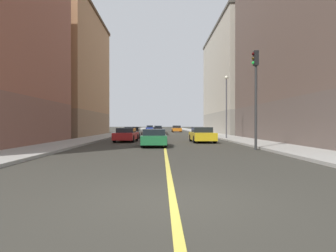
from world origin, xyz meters
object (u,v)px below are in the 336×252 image
traffic_light_left_near (256,86)px  car_orange (177,129)px  car_black (158,129)px  car_red (126,135)px  car_silver (133,132)px  building_left_mid (243,81)px  building_right_midblock (59,74)px  street_lamp_left_near (226,100)px  car_blue (150,128)px  car_green (154,138)px  building_left_near (331,20)px  car_yellow (202,135)px

traffic_light_left_near → car_orange: size_ratio=1.43×
car_black → car_red: (-2.52, -39.28, -0.03)m
car_black → car_silver: car_black is taller
building_left_mid → building_right_midblock: 31.15m
building_left_mid → car_black: 22.60m
car_red → traffic_light_left_near: bearing=-44.8°
building_right_midblock → street_lamp_left_near: bearing=-25.8°
car_silver → car_red: (0.12, -7.16, -0.02)m
car_red → car_blue: bearing=89.6°
car_silver → car_green: bearing=-77.7°
building_left_near → car_orange: (-11.55, 35.66, -9.97)m
car_blue → car_orange: bearing=-63.9°
car_black → car_silver: (-2.64, -32.12, -0.01)m
building_right_midblock → car_black: 29.98m
car_silver → car_orange: (6.52, 26.50, 0.03)m
traffic_light_left_near → car_orange: (-2.67, 42.65, -3.29)m
car_silver → car_yellow: size_ratio=1.01×
car_blue → car_orange: car_orange is taller
street_lamp_left_near → car_red: (-10.09, -3.55, -3.55)m
car_red → car_green: size_ratio=1.03×
building_left_mid → car_red: size_ratio=5.53×
traffic_light_left_near → car_yellow: 8.76m
traffic_light_left_near → car_silver: traffic_light_left_near is taller
building_right_midblock → street_lamp_left_near: size_ratio=2.91×
building_right_midblock → car_green: building_right_midblock is taller
street_lamp_left_near → car_yellow: 6.73m
building_left_mid → traffic_light_left_near: bearing=-104.5°
building_left_near → car_orange: building_left_near is taller
building_right_midblock → street_lamp_left_near: (21.07, -10.17, -4.42)m
building_left_near → building_right_midblock: (-28.93, 15.72, -2.05)m
car_green → car_black: bearing=90.3°
traffic_light_left_near → street_lamp_left_near: street_lamp_left_near is taller
traffic_light_left_near → car_blue: size_ratio=1.53×
building_left_mid → street_lamp_left_near: building_left_mid is taller
building_left_near → car_blue: (-17.59, 48.00, -9.99)m
car_black → building_left_near: bearing=-69.5°
car_red → car_yellow: car_yellow is taller
car_silver → car_blue: bearing=89.3°
car_black → car_orange: (3.88, -5.63, 0.02)m
street_lamp_left_near → car_silver: (-10.21, 3.61, -3.53)m
building_left_mid → car_red: 32.19m
building_left_mid → car_blue: size_ratio=6.30×
street_lamp_left_near → car_red: street_lamp_left_near is taller
car_black → car_red: 39.36m
car_black → car_green: 45.17m
building_left_mid → car_orange: size_ratio=5.88×
car_silver → car_blue: car_blue is taller
car_red → building_left_mid: bearing=54.6°
building_right_midblock → car_orange: building_right_midblock is taller
traffic_light_left_near → car_silver: bearing=119.7°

